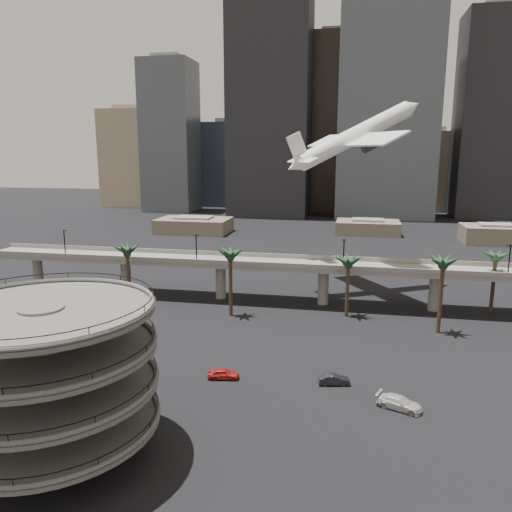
% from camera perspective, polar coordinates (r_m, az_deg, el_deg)
% --- Properties ---
extents(ground, '(700.00, 700.00, 0.00)m').
position_cam_1_polar(ground, '(57.79, -8.04, -20.91)').
color(ground, black).
rests_on(ground, ground).
extents(parking_ramp, '(22.20, 22.20, 17.35)m').
position_cam_1_polar(parking_ramp, '(55.50, -22.83, -11.73)').
color(parking_ramp, '#4C4947').
rests_on(parking_ramp, ground).
extents(overpass, '(130.00, 9.30, 14.70)m').
position_cam_1_polar(overpass, '(104.82, 1.73, -1.30)').
color(overpass, slate).
rests_on(overpass, ground).
extents(palm_trees, '(76.40, 18.40, 14.00)m').
position_cam_1_polar(palm_trees, '(95.11, 7.86, -0.33)').
color(palm_trees, '#45311D').
rests_on(palm_trees, ground).
extents(low_buildings, '(135.00, 27.50, 6.80)m').
position_cam_1_polar(low_buildings, '(190.37, 8.15, 3.16)').
color(low_buildings, '#625A48').
rests_on(low_buildings, ground).
extents(skyline, '(269.00, 86.00, 121.18)m').
position_cam_1_polar(skyline, '(263.11, 11.22, 14.48)').
color(skyline, gray).
rests_on(skyline, ground).
extents(airborne_jet, '(30.42, 29.40, 17.65)m').
position_cam_1_polar(airborne_jet, '(113.68, 11.29, 13.28)').
color(airborne_jet, white).
rests_on(airborne_jet, ground).
extents(car_a, '(4.59, 2.42, 1.49)m').
position_cam_1_polar(car_a, '(71.73, -3.75, -13.28)').
color(car_a, red).
rests_on(car_a, ground).
extents(car_b, '(4.52, 2.31, 1.42)m').
position_cam_1_polar(car_b, '(70.82, 8.92, -13.78)').
color(car_b, black).
rests_on(car_b, ground).
extents(car_c, '(6.01, 4.10, 1.62)m').
position_cam_1_polar(car_c, '(66.51, 16.05, -15.81)').
color(car_c, silver).
rests_on(car_c, ground).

